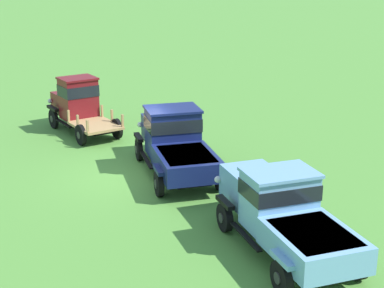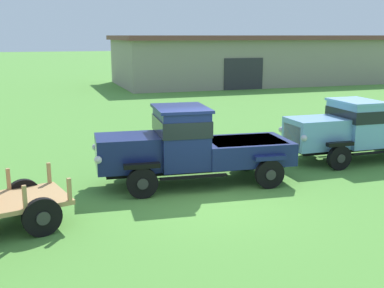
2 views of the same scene
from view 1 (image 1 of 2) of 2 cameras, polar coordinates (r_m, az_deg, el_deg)
ground_plane at (r=19.92m, az=-5.73°, el=-3.10°), size 240.00×240.00×0.00m
vintage_truck_foreground_near at (r=25.21m, az=-11.02°, el=3.93°), size 4.72×2.61×2.29m
vintage_truck_second_in_line at (r=19.89m, az=-1.70°, el=0.29°), size 5.64×2.50×2.18m
vintage_truck_midrow_center at (r=14.88m, az=8.68°, el=-6.39°), size 5.31×2.19×2.02m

